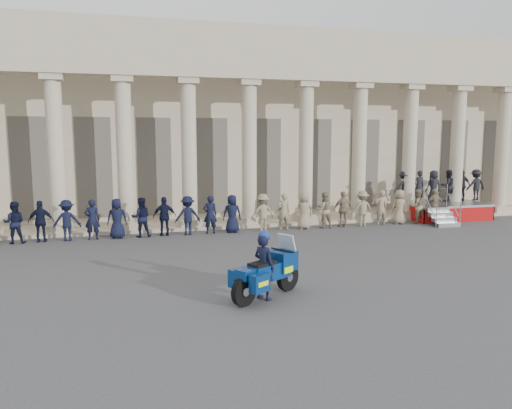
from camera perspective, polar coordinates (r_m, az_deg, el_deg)
The scene contains 6 objects.
ground at distance 14.10m, azimuth 2.14°, elevation -8.36°, with size 90.00×90.00×0.00m, color #3F3F41.
building at distance 27.97m, azimuth -6.85°, elevation 8.98°, with size 40.00×12.50×9.00m.
officer_rank at distance 20.13m, azimuth -7.70°, elevation -1.25°, with size 23.07×0.59×1.56m.
reviewing_stand at distance 25.72m, azimuth 20.53°, elevation 1.39°, with size 5.00×3.72×2.30m.
motorcycle at distance 12.25m, azimuth 1.31°, elevation -7.73°, with size 2.04×1.57×1.49m.
rider at distance 12.10m, azimuth 0.92°, elevation -6.92°, with size 0.64×0.70×1.70m.
Camera 1 is at (-4.00, -12.93, 3.92)m, focal length 35.00 mm.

